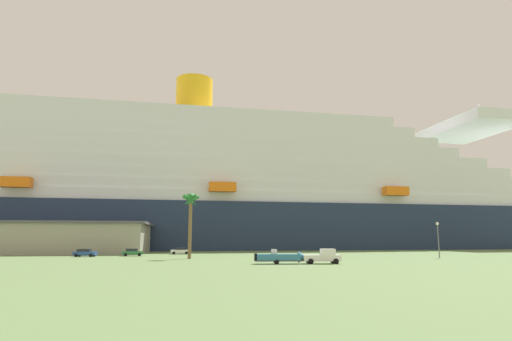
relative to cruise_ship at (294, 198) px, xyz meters
name	(u,v)px	position (x,y,z in m)	size (l,w,h in m)	color
ground_plane	(270,252)	(-12.87, -31.59, -17.88)	(600.00, 600.00, 0.00)	#567042
cruise_ship	(294,198)	(0.00, 0.00, 0.00)	(290.01, 62.06, 66.72)	#1E2D4C
terminal_building	(43,238)	(-70.31, -36.64, -14.02)	(52.96, 27.18, 7.67)	gray
pickup_truck	(323,257)	(-11.79, -83.73, -16.83)	(5.67, 2.45, 2.20)	white
small_boat_on_trailer	(283,257)	(-17.83, -83.50, -16.92)	(8.93, 2.17, 2.15)	#595960
palm_tree	(191,207)	(-32.59, -66.56, -8.37)	(3.29, 3.12, 12.16)	brown
street_lamp	(438,234)	(15.04, -68.40, -13.33)	(0.56, 0.56, 6.83)	slate
parked_car_blue_suv	(85,253)	(-54.41, -55.87, -17.04)	(4.57, 2.25, 1.58)	#264C99
parked_car_white_van	(180,251)	(-35.93, -44.38, -17.04)	(4.55, 2.39, 1.58)	white
parked_car_green_wagon	(132,252)	(-45.37, -53.34, -17.04)	(4.53, 2.72, 1.58)	#2D723F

